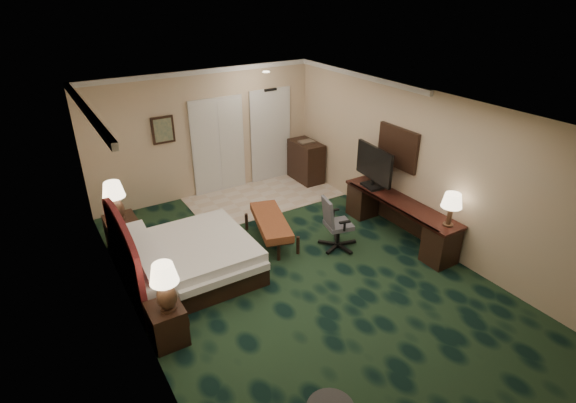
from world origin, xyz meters
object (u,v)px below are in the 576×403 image
bed (192,260)px  lamp_far (115,201)px  nightstand_far (123,235)px  minibar (306,161)px  desk_chair (339,223)px  lamp_near (165,287)px  tv (374,167)px  bed_bench (271,230)px  desk (398,219)px  nightstand_near (167,324)px

bed → lamp_far: 1.66m
nightstand_far → bed: bearing=-60.1°
nightstand_far → minibar: minibar is taller
desk_chair → bed: bearing=-178.8°
lamp_near → lamp_far: size_ratio=0.98×
bed → tv: bearing=-0.9°
lamp_near → tv: 4.57m
bed_bench → tv: size_ratio=1.35×
bed → desk: (3.68, -0.79, 0.06)m
lamp_near → tv: (4.40, 1.21, 0.24)m
nightstand_far → lamp_near: size_ratio=0.95×
bed → lamp_near: bearing=-120.9°
bed → minibar: bearing=31.7°
nightstand_far → bed_bench: 2.57m
lamp_far → bed_bench: 2.70m
nightstand_far → desk: (4.43, -2.10, 0.04)m
minibar → nightstand_far: bearing=-167.8°
desk → tv: tv is taller
lamp_near → bed_bench: size_ratio=0.48×
bed → lamp_near: lamp_near is taller
lamp_near → desk: (4.44, 0.47, -0.52)m
lamp_near → desk_chair: size_ratio=0.69×
desk → tv: size_ratio=2.40×
nightstand_near → minibar: size_ratio=0.58×
nightstand_near → bed_bench: nightstand_near is taller
desk → lamp_far: bearing=154.9°
bed → lamp_near: size_ratio=2.75×
nightstand_far → lamp_far: size_ratio=0.93×
nightstand_far → desk: size_ratio=0.26×
nightstand_far → lamp_far: (-0.03, -0.02, 0.67)m
bed → bed_bench: bearing=9.6°
nightstand_near → minibar: (4.47, 3.48, 0.20)m
lamp_far → minibar: lamp_far is taller
bed → bed_bench: 1.62m
nightstand_near → desk_chair: size_ratio=0.55×
bed → bed_bench: size_ratio=1.32×
bed → desk_chair: desk_chair is taller
bed_bench → desk_chair: (0.92, -0.79, 0.25)m
bed_bench → desk: size_ratio=0.56×
bed_bench → lamp_near: bearing=-130.7°
nightstand_near → desk: bearing=5.3°
nightstand_far → lamp_far: bearing=-148.0°
nightstand_near → bed_bench: 2.81m
bed_bench → tv: bearing=7.2°
bed_bench → bed: bearing=-154.2°
bed → tv: tv is taller
nightstand_near → nightstand_far: 2.52m
lamp_far → tv: (4.43, -1.35, 0.13)m
bed → nightstand_near: 1.45m
bed → desk: bearing=-12.1°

